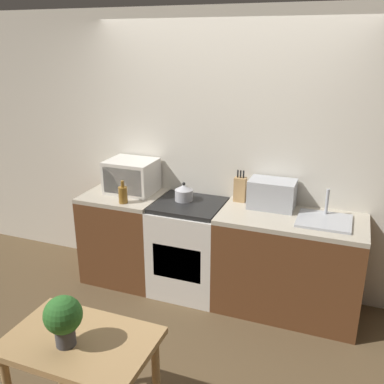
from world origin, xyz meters
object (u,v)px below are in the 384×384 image
microwave (132,176)px  dining_table (81,356)px  toaster_oven (272,194)px  stove_range (189,247)px  bottle (123,194)px  kettle (184,193)px

microwave → dining_table: size_ratio=0.55×
microwave → toaster_oven: 1.37m
dining_table → toaster_oven: bearing=70.3°
stove_range → dining_table: 1.79m
bottle → dining_table: (0.60, -1.57, -0.38)m
stove_range → microwave: size_ratio=1.95×
stove_range → kettle: (-0.07, 0.05, 0.53)m
microwave → dining_table: (0.67, -1.88, -0.45)m
stove_range → toaster_oven: 0.95m
microwave → bottle: microwave is taller
stove_range → bottle: bearing=-159.9°
dining_table → stove_range: bearing=91.1°
stove_range → dining_table: size_ratio=1.07×
dining_table → bottle: bearing=110.9°
kettle → dining_table: (0.10, -1.83, -0.37)m
kettle → stove_range: bearing=-37.0°
kettle → toaster_oven: 0.81m
bottle → toaster_oven: size_ratio=0.53×
bottle → toaster_oven: (1.30, 0.37, 0.05)m
bottle → dining_table: bearing=-69.1°
stove_range → kettle: 0.54m
stove_range → microwave: 0.89m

